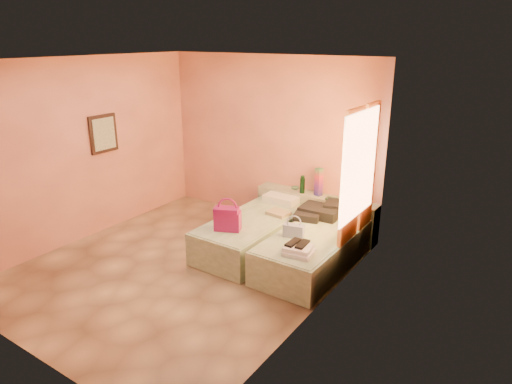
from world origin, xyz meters
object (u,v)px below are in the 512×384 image
bed_right (315,250)px  headboard_ledge (315,214)px  flower_vase (364,195)px  magenta_handbag (228,219)px  water_bottle (302,185)px  green_book (332,199)px  bed_left (254,233)px  blue_handbag (294,231)px  towel_stack (299,251)px

bed_right → headboard_ledge: bearing=117.1°
flower_vase → magenta_handbag: flower_vase is taller
water_bottle → green_book: water_bottle is taller
bed_left → blue_handbag: 0.93m
bed_right → green_book: (-0.22, 0.97, 0.41)m
bed_left → water_bottle: (0.26, 1.01, 0.54)m
magenta_handbag → flower_vase: bearing=27.2°
bed_right → water_bottle: water_bottle is taller
bed_right → bed_left: bearing=-179.5°
bed_right → water_bottle: size_ratio=7.10×
blue_handbag → bed_right: bearing=40.7°
flower_vase → blue_handbag: flower_vase is taller
bed_right → blue_handbag: (-0.19, -0.27, 0.34)m
flower_vase → towel_stack: bearing=-94.4°
water_bottle → bed_left: bearing=-104.3°
bed_left → green_book: (0.80, 0.97, 0.41)m
towel_stack → bed_left: bearing=148.6°
bed_left → blue_handbag: bearing=-17.8°
magenta_handbag → blue_handbag: 0.94m
water_bottle → flower_vase: size_ratio=1.01×
blue_handbag → flower_vase: bearing=57.9°
bed_left → blue_handbag: (0.82, -0.27, 0.34)m
bed_right → flower_vase: (0.25, 1.09, 0.54)m
green_book → flower_vase: flower_vase is taller
water_bottle → green_book: 0.55m
magenta_handbag → water_bottle: bearing=54.4°
towel_stack → blue_handbag: bearing=126.6°
bed_right → green_book: size_ratio=11.73×
bed_left → towel_stack: (1.13, -0.69, 0.30)m
bed_right → flower_vase: 1.24m
water_bottle → magenta_handbag: 1.62m
bed_left → flower_vase: bearing=41.1°
blue_handbag → headboard_ledge: bearing=90.2°
magenta_handbag → bed_right: bearing=3.9°
flower_vase → blue_handbag: (-0.45, -1.36, -0.20)m
bed_left → water_bottle: water_bottle is taller
water_bottle → magenta_handbag: water_bottle is taller
bed_left → bed_right: (1.02, 0.00, 0.00)m
bed_left → blue_handbag: size_ratio=7.30×
bed_right → magenta_handbag: (-1.08, -0.57, 0.42)m
headboard_ledge → blue_handbag: (0.33, -1.32, 0.26)m
blue_handbag → water_bottle: bearing=99.9°
water_bottle → towel_stack: (0.87, -1.70, -0.24)m
flower_vase → blue_handbag: 1.45m
headboard_ledge → green_book: (0.31, -0.08, 0.34)m
headboard_ledge → green_book: 0.46m
green_book → towel_stack: bearing=-81.1°
headboard_ledge → bed_left: 1.16m
green_book → blue_handbag: size_ratio=0.62×
bed_left → green_book: bearing=51.3°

